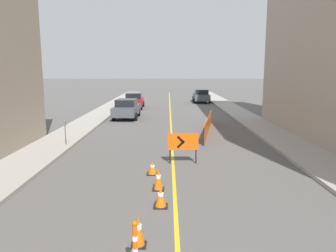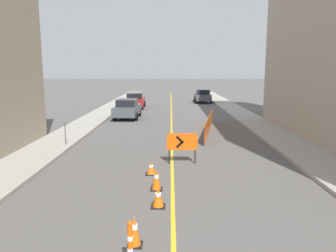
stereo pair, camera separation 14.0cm
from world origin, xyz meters
The scene contains 14 objects.
lane_stripe centered at (0.00, 28.99, 0.00)m, with size 0.12×57.99×0.01m.
sidewalk_left centered at (-6.22, 28.99, 0.08)m, with size 2.26×57.99×0.15m.
sidewalk_right centered at (6.22, 28.99, 0.08)m, with size 2.26×57.99×0.15m.
traffic_cone_third centered at (-0.88, 6.99, 0.36)m, with size 0.35×0.35×0.72m.
traffic_cone_fourth centered at (-0.43, 9.12, 0.29)m, with size 0.41×0.41×0.59m.
traffic_cone_fifth centered at (-0.54, 10.51, 0.35)m, with size 0.39×0.39×0.71m.
traffic_cone_farthest centered at (-0.81, 12.14, 0.24)m, with size 0.43×0.43×0.49m.
delineator_post_front centered at (-0.85, 5.98, 0.46)m, with size 0.31×0.31×1.09m.
arrow_barricade_primary centered at (0.42, 13.59, 0.90)m, with size 1.29×0.10×1.30m.
safety_mesh_fence centered at (2.36, 20.75, 0.49)m, with size 1.47×7.88×0.98m.
parked_car_curb_near centered at (-3.60, 26.77, 0.80)m, with size 1.97×4.37×1.59m.
parked_car_curb_mid centered at (-3.74, 33.96, 0.80)m, with size 1.95×4.36×1.59m.
parked_car_curb_far centered at (3.85, 40.17, 0.80)m, with size 1.94×4.33×1.59m.
parking_meter_near_curb centered at (-5.43, 16.46, 1.06)m, with size 0.12×0.11×1.28m.
Camera 1 is at (-0.21, 0.15, 3.92)m, focal length 35.00 mm.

